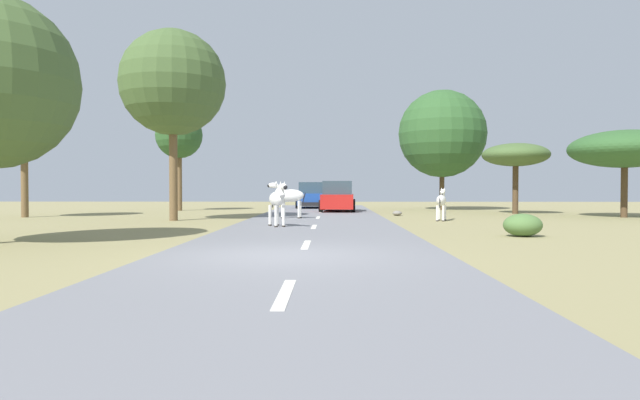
{
  "coord_description": "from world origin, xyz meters",
  "views": [
    {
      "loc": [
        1.01,
        -10.91,
        1.39
      ],
      "look_at": [
        0.56,
        11.49,
        0.9
      ],
      "focal_mm": 30.82,
      "sensor_mm": 36.0,
      "label": 1
    }
  ],
  "objects_px": {
    "tree_2": "(173,83)",
    "tree_3": "(516,155)",
    "tree_1": "(24,123)",
    "car_0": "(311,196)",
    "tree_5": "(179,136)",
    "zebra_0": "(278,200)",
    "bush_0": "(523,225)",
    "car_1": "(338,197)",
    "zebra_2": "(441,201)",
    "rock_0": "(397,213)",
    "tree_4": "(442,134)",
    "tree_6": "(625,149)",
    "zebra_1": "(289,196)"
  },
  "relations": [
    {
      "from": "zebra_1",
      "to": "tree_4",
      "type": "relative_size",
      "value": 0.23
    },
    {
      "from": "car_0",
      "to": "tree_1",
      "type": "bearing_deg",
      "value": 39.99
    },
    {
      "from": "tree_1",
      "to": "car_1",
      "type": "bearing_deg",
      "value": 21.89
    },
    {
      "from": "rock_0",
      "to": "tree_4",
      "type": "bearing_deg",
      "value": 63.21
    },
    {
      "from": "tree_4",
      "to": "tree_6",
      "type": "relative_size",
      "value": 1.51
    },
    {
      "from": "car_0",
      "to": "tree_2",
      "type": "relative_size",
      "value": 0.54
    },
    {
      "from": "tree_3",
      "to": "bush_0",
      "type": "xyz_separation_m",
      "value": [
        -4.48,
        -14.06,
        -2.83
      ]
    },
    {
      "from": "rock_0",
      "to": "tree_6",
      "type": "bearing_deg",
      "value": -8.2
    },
    {
      "from": "bush_0",
      "to": "rock_0",
      "type": "height_order",
      "value": "bush_0"
    },
    {
      "from": "zebra_2",
      "to": "tree_2",
      "type": "height_order",
      "value": "tree_2"
    },
    {
      "from": "car_0",
      "to": "tree_4",
      "type": "bearing_deg",
      "value": 162.12
    },
    {
      "from": "zebra_2",
      "to": "tree_1",
      "type": "relative_size",
      "value": 0.24
    },
    {
      "from": "tree_1",
      "to": "tree_5",
      "type": "bearing_deg",
      "value": 56.66
    },
    {
      "from": "car_0",
      "to": "car_1",
      "type": "bearing_deg",
      "value": 105.28
    },
    {
      "from": "zebra_0",
      "to": "bush_0",
      "type": "relative_size",
      "value": 1.44
    },
    {
      "from": "zebra_0",
      "to": "tree_6",
      "type": "xyz_separation_m",
      "value": [
        15.69,
        7.1,
        2.23
      ]
    },
    {
      "from": "tree_2",
      "to": "rock_0",
      "type": "distance_m",
      "value": 12.38
    },
    {
      "from": "bush_0",
      "to": "tree_5",
      "type": "bearing_deg",
      "value": 129.84
    },
    {
      "from": "tree_2",
      "to": "rock_0",
      "type": "height_order",
      "value": "tree_2"
    },
    {
      "from": "zebra_2",
      "to": "tree_2",
      "type": "distance_m",
      "value": 12.44
    },
    {
      "from": "zebra_0",
      "to": "tree_3",
      "type": "distance_m",
      "value": 16.19
    },
    {
      "from": "zebra_0",
      "to": "zebra_1",
      "type": "distance_m",
      "value": 5.34
    },
    {
      "from": "tree_4",
      "to": "rock_0",
      "type": "height_order",
      "value": "tree_4"
    },
    {
      "from": "tree_2",
      "to": "bush_0",
      "type": "height_order",
      "value": "tree_2"
    },
    {
      "from": "tree_2",
      "to": "tree_5",
      "type": "xyz_separation_m",
      "value": [
        -2.64,
        10.39,
        -1.24
      ]
    },
    {
      "from": "zebra_2",
      "to": "tree_2",
      "type": "xyz_separation_m",
      "value": [
        -11.4,
        -0.1,
        5.0
      ]
    },
    {
      "from": "rock_0",
      "to": "bush_0",
      "type": "bearing_deg",
      "value": -79.64
    },
    {
      "from": "zebra_0",
      "to": "zebra_2",
      "type": "height_order",
      "value": "zebra_0"
    },
    {
      "from": "zebra_0",
      "to": "bush_0",
      "type": "distance_m",
      "value": 8.06
    },
    {
      "from": "car_0",
      "to": "tree_3",
      "type": "xyz_separation_m",
      "value": [
        11.35,
        -7.6,
        2.31
      ]
    },
    {
      "from": "tree_2",
      "to": "tree_3",
      "type": "bearing_deg",
      "value": 21.7
    },
    {
      "from": "zebra_0",
      "to": "tree_2",
      "type": "distance_m",
      "value": 8.04
    },
    {
      "from": "tree_5",
      "to": "rock_0",
      "type": "bearing_deg",
      "value": -25.17
    },
    {
      "from": "tree_6",
      "to": "rock_0",
      "type": "distance_m",
      "value": 11.05
    },
    {
      "from": "car_1",
      "to": "tree_4",
      "type": "bearing_deg",
      "value": 28.78
    },
    {
      "from": "tree_1",
      "to": "zebra_0",
      "type": "bearing_deg",
      "value": -27.82
    },
    {
      "from": "car_1",
      "to": "car_0",
      "type": "bearing_deg",
      "value": 109.42
    },
    {
      "from": "zebra_2",
      "to": "car_1",
      "type": "xyz_separation_m",
      "value": [
        -4.29,
        8.4,
        0.01
      ]
    },
    {
      "from": "car_1",
      "to": "tree_3",
      "type": "relative_size",
      "value": 1.16
    },
    {
      "from": "car_0",
      "to": "tree_4",
      "type": "height_order",
      "value": "tree_4"
    },
    {
      "from": "car_0",
      "to": "tree_5",
      "type": "height_order",
      "value": "tree_5"
    },
    {
      "from": "tree_2",
      "to": "tree_3",
      "type": "height_order",
      "value": "tree_2"
    },
    {
      "from": "zebra_2",
      "to": "tree_4",
      "type": "xyz_separation_m",
      "value": [
        2.37,
        11.7,
        3.99
      ]
    },
    {
      "from": "rock_0",
      "to": "zebra_0",
      "type": "bearing_deg",
      "value": -121.1
    },
    {
      "from": "zebra_2",
      "to": "tree_4",
      "type": "distance_m",
      "value": 12.59
    },
    {
      "from": "tree_1",
      "to": "tree_3",
      "type": "bearing_deg",
      "value": 9.58
    },
    {
      "from": "zebra_2",
      "to": "car_1",
      "type": "distance_m",
      "value": 9.43
    },
    {
      "from": "tree_3",
      "to": "tree_5",
      "type": "bearing_deg",
      "value": 169.04
    },
    {
      "from": "tree_2",
      "to": "zebra_0",
      "type": "bearing_deg",
      "value": -40.79
    },
    {
      "from": "zebra_0",
      "to": "tree_5",
      "type": "relative_size",
      "value": 0.26
    }
  ]
}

